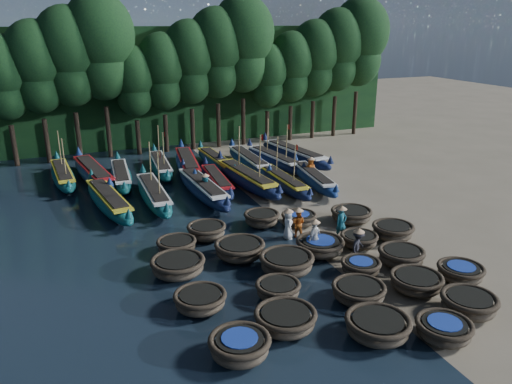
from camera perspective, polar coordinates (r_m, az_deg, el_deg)
name	(u,v)px	position (r m, az deg, el deg)	size (l,w,h in m)	color
ground	(298,238)	(25.49, 4.88, -5.21)	(120.00, 120.00, 0.00)	#7E715C
foliage_wall	(179,85)	(45.73, -8.74, 11.95)	(40.00, 3.00, 10.00)	black
coracle_2	(378,326)	(18.28, 13.73, -14.68)	(2.66, 2.66, 0.77)	brown
coracle_3	(444,329)	(18.84, 20.67, -14.46)	(2.15, 2.15, 0.70)	brown
coracle_4	(469,304)	(20.56, 23.15, -11.66)	(2.12, 2.12, 0.80)	brown
coracle_5	(240,346)	(16.84, -1.88, -17.20)	(2.31, 2.31, 0.81)	brown
coracle_6	(285,319)	(18.20, 3.38, -14.32)	(2.26, 2.26, 0.75)	brown
coracle_7	(359,292)	(20.24, 11.65, -11.10)	(2.62, 2.62, 0.70)	brown
coracle_8	(416,282)	(21.50, 17.84, -9.75)	(2.62, 2.62, 0.71)	brown
coracle_9	(461,272)	(22.94, 22.34, -8.45)	(2.22, 2.22, 0.69)	brown
coracle_10	(200,300)	(19.39, -6.40, -12.18)	(2.18, 2.18, 0.72)	brown
coracle_11	(278,289)	(20.00, 2.53, -11.07)	(1.95, 1.95, 0.70)	brown
coracle_12	(287,263)	(21.87, 3.53, -8.06)	(2.54, 2.54, 0.85)	brown
coracle_13	(361,267)	(22.13, 11.88, -8.36)	(1.85, 1.85, 0.69)	brown
coracle_14	(401,256)	(23.36, 16.27, -7.05)	(2.10, 2.10, 0.80)	brown
coracle_15	(178,266)	(21.90, -8.92, -8.33)	(2.47, 2.47, 0.79)	brown
coracle_16	(240,249)	(23.06, -1.87, -6.57)	(2.40, 2.40, 0.82)	brown
coracle_17	(320,246)	(23.64, 7.34, -6.13)	(2.74, 2.74, 0.77)	brown
coracle_18	(359,240)	(24.74, 11.70, -5.36)	(2.24, 2.24, 0.67)	brown
coracle_19	(393,231)	(25.91, 15.37, -4.31)	(2.30, 2.30, 0.81)	brown
coracle_20	(177,245)	(23.94, -9.06, -6.02)	(2.17, 2.17, 0.69)	brown
coracle_21	(207,231)	(25.18, -5.67, -4.44)	(2.35, 2.35, 0.78)	brown
coracle_22	(262,218)	(26.61, 0.66, -3.03)	(2.29, 2.29, 0.77)	brown
coracle_23	(299,218)	(26.88, 4.94, -3.01)	(1.92, 1.92, 0.66)	brown
coracle_24	(351,215)	(27.61, 10.84, -2.58)	(2.59, 2.59, 0.75)	brown
long_boat_2	(109,200)	(30.10, -16.48, -0.93)	(2.62, 8.43, 1.50)	#0D4D48
long_boat_3	(154,194)	(30.60, -11.60, -0.22)	(1.59, 8.28, 3.52)	#0D4D48
long_boat_4	(203,188)	(31.10, -6.10, 0.43)	(1.88, 8.68, 1.53)	#101F3D
long_boat_5	(217,181)	(32.72, -4.48, 1.26)	(1.87, 7.36, 1.30)	#101F3D
long_boat_6	(246,178)	(32.82, -1.10, 1.59)	(2.37, 9.02, 3.84)	#101F3D
long_boat_7	(283,181)	(32.51, 3.07, 1.22)	(1.41, 7.68, 3.26)	#101F3D
long_boat_8	(314,178)	(33.34, 6.59, 1.58)	(2.34, 7.69, 1.36)	navy
long_boat_9	(63,175)	(36.17, -21.20, 1.81)	(1.87, 7.92, 3.37)	#0D4D48
long_boat_10	(93,173)	(35.70, -18.10, 2.06)	(2.84, 8.97, 1.59)	navy
long_boat_11	(121,176)	(34.88, -15.16, 1.81)	(1.92, 7.73, 1.36)	#0D4D48
long_boat_12	(161,165)	(36.75, -10.85, 3.00)	(1.91, 7.62, 3.25)	#0D4D48
long_boat_13	(188,164)	(36.57, -7.82, 3.20)	(2.75, 8.71, 1.55)	navy
long_boat_14	(216,161)	(37.28, -4.56, 3.52)	(1.62, 7.80, 1.37)	#0D4D48
long_boat_15	(249,161)	(37.16, -0.82, 3.59)	(1.63, 8.37, 1.47)	navy
long_boat_16	(274,160)	(37.57, 2.11, 3.73)	(2.39, 8.08, 3.46)	#101F3D
long_boat_17	(294,154)	(38.87, 4.42, 4.31)	(2.91, 9.12, 1.62)	#101F3D
fisherman_0	(288,223)	(25.01, 3.69, -3.59)	(0.62, 0.82, 1.72)	silver
fisherman_1	(341,221)	(25.36, 9.72, -3.29)	(0.61, 0.52, 1.84)	#185866
fisherman_2	(298,222)	(25.27, 4.83, -3.44)	(0.92, 0.89, 1.69)	#B75618
fisherman_3	(358,245)	(23.21, 11.60, -5.92)	(1.11, 1.00, 1.69)	black
fisherman_4	(314,236)	(23.50, 6.69, -5.04)	(1.05, 0.85, 1.87)	silver
fisherman_5	(206,186)	(30.77, -5.78, 0.67)	(1.47, 0.68, 1.72)	#185866
fisherman_6	(311,168)	(34.35, 6.27, 2.69)	(0.82, 0.59, 1.77)	#B75618
tree_1	(3,77)	(40.88, -26.93, 11.69)	(4.09, 4.09, 9.65)	black
tree_2	(37,66)	(40.72, -23.79, 13.06)	(4.51, 4.51, 10.63)	black
tree_3	(69,55)	(40.71, -20.61, 14.40)	(4.92, 4.92, 11.60)	black
tree_4	(100,45)	(40.84, -17.39, 15.70)	(5.34, 5.34, 12.58)	black
tree_5	(134,81)	(41.33, -13.79, 12.26)	(3.68, 3.68, 8.68)	black
tree_6	(162,71)	(41.68, -10.66, 13.46)	(4.09, 4.09, 9.65)	black
tree_7	(190,61)	(42.16, -7.56, 14.60)	(4.51, 4.51, 10.63)	black
tree_8	(217,52)	(42.77, -4.52, 15.67)	(4.92, 4.92, 11.60)	black
tree_9	(243,43)	(43.50, -1.54, 16.66)	(5.34, 5.34, 12.58)	black
tree_10	(268,75)	(44.56, 1.33, 13.23)	(3.68, 3.68, 8.68)	black
tree_11	(291,66)	(45.47, 4.08, 14.16)	(4.09, 4.09, 9.65)	black
tree_12	(315,57)	(46.48, 6.73, 15.02)	(4.51, 4.51, 10.63)	black
tree_13	(337,49)	(47.60, 9.28, 15.81)	(4.92, 4.92, 11.60)	black
tree_14	(359,41)	(48.80, 11.74, 16.54)	(5.34, 5.34, 12.58)	black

